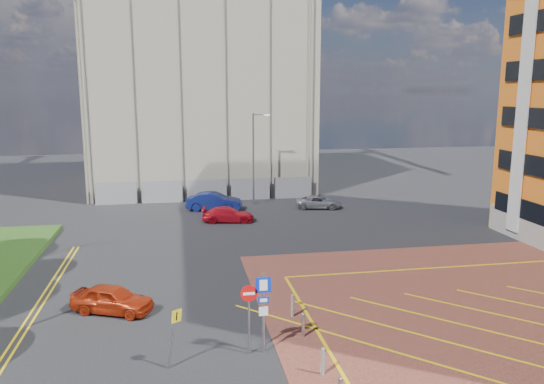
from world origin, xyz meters
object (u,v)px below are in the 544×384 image
object	(u,v)px
car_red_left	(112,299)
car_red_back	(228,214)
car_silver_back	(318,202)
car_blue_back	(214,201)
lamp_back	(254,155)
warning_sign	(173,331)
sign_cluster	(258,305)

from	to	relation	value
car_red_left	car_red_back	xyz separation A→B (m)	(6.78, 15.99, -0.06)
car_red_left	car_silver_back	bearing A→B (deg)	-14.46
car_red_back	car_red_left	bearing A→B (deg)	165.31
car_blue_back	lamp_back	bearing A→B (deg)	-51.03
car_red_left	car_silver_back	distance (m)	24.44
lamp_back	warning_sign	xyz separation A→B (m)	(-6.95, -27.56, -2.93)
sign_cluster	car_red_left	xyz separation A→B (m)	(-5.94, 4.96, -1.32)
warning_sign	car_red_left	bearing A→B (deg)	116.74
lamp_back	car_blue_back	size ratio (longest dim) A/B	1.75
sign_cluster	car_red_left	world-z (taller)	sign_cluster
warning_sign	car_blue_back	xyz separation A→B (m)	(3.25, 25.73, -0.67)
car_silver_back	car_blue_back	bearing A→B (deg)	96.76
lamp_back	car_red_back	bearing A→B (deg)	-115.87
warning_sign	car_silver_back	world-z (taller)	warning_sign
car_red_back	sign_cluster	bearing A→B (deg)	-174.02
car_red_back	car_silver_back	bearing A→B (deg)	-58.89
lamp_back	warning_sign	world-z (taller)	lamp_back
lamp_back	car_silver_back	size ratio (longest dim) A/B	2.08
car_red_back	lamp_back	bearing A→B (deg)	-17.58
sign_cluster	car_blue_back	world-z (taller)	sign_cluster
sign_cluster	warning_sign	bearing A→B (deg)	-170.30
warning_sign	car_silver_back	bearing A→B (deg)	64.08
lamp_back	car_silver_back	distance (m)	6.95
warning_sign	car_silver_back	xyz separation A→B (m)	(12.10, 24.90, -0.90)
car_blue_back	car_silver_back	bearing A→B (deg)	-82.66
sign_cluster	car_silver_back	size ratio (longest dim) A/B	0.83
sign_cluster	car_silver_back	bearing A→B (deg)	69.86
lamp_back	warning_sign	size ratio (longest dim) A/B	3.56
sign_cluster	car_red_back	size ratio (longest dim) A/B	0.80
car_silver_back	sign_cluster	bearing A→B (deg)	171.98
lamp_back	car_silver_back	xyz separation A→B (m)	(5.15, -2.66, -3.83)
car_blue_back	car_silver_back	xyz separation A→B (m)	(8.85, -0.83, -0.22)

